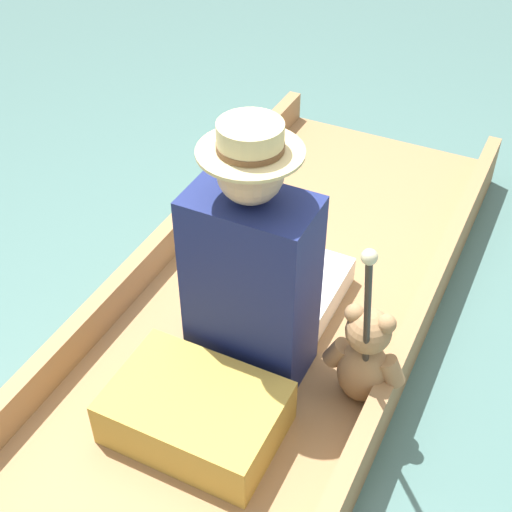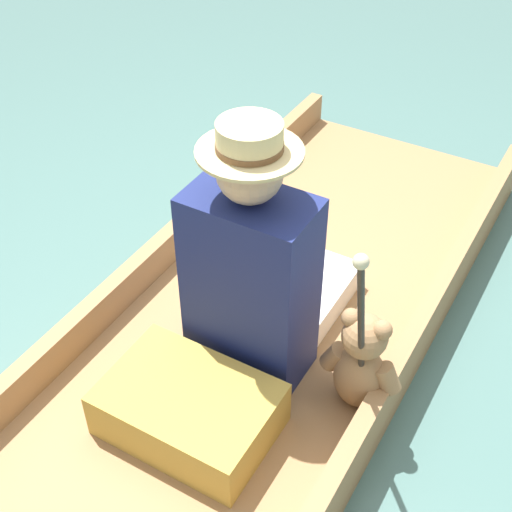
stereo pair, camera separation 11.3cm
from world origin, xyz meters
TOP-DOWN VIEW (x-y plane):
  - ground_plane at (0.00, 0.00)m, footprint 16.00×16.00m
  - punt_boat at (0.00, 0.00)m, footprint 1.09×3.03m
  - seat_cushion at (0.02, -0.46)m, footprint 0.52×0.37m
  - seated_person at (0.04, -0.06)m, footprint 0.39×0.70m
  - teddy_bear at (0.43, -0.11)m, footprint 0.28×0.16m
  - wine_glass at (-0.32, 0.21)m, footprint 0.10×0.10m
  - walking_cane at (0.45, -0.20)m, footprint 0.04×0.21m
  - champagne_bottle at (-0.43, 0.37)m, footprint 0.08×0.08m

SIDE VIEW (x-z plane):
  - ground_plane at x=0.00m, z-range 0.00..0.00m
  - punt_boat at x=0.00m, z-range -0.05..0.19m
  - seat_cushion at x=0.02m, z-range 0.10..0.27m
  - wine_glass at x=-0.32m, z-range 0.12..0.35m
  - champagne_bottle at x=-0.43m, z-range 0.09..0.40m
  - teddy_bear at x=0.43m, z-range 0.09..0.48m
  - seated_person at x=0.04m, z-range -0.01..0.91m
  - walking_cane at x=0.45m, z-range 0.17..0.92m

